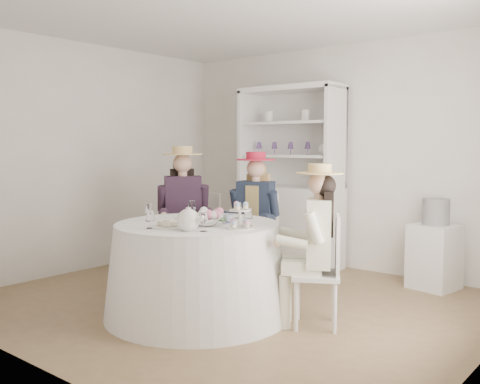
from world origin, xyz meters
The scene contains 22 objects.
ground centered at (0.00, 0.00, 0.00)m, with size 4.50×4.50×0.00m, color brown.
ceiling centered at (0.00, 0.00, 2.70)m, with size 4.50×4.50×0.00m, color white.
wall_back centered at (0.00, 2.00, 1.35)m, with size 4.50×4.50×0.00m, color silver.
wall_front centered at (0.00, -2.00, 1.35)m, with size 4.50×4.50×0.00m, color silver.
wall_left centered at (-2.25, 0.00, 1.35)m, with size 4.50×4.50×0.00m, color silver.
tea_table centered at (0.01, -0.50, 0.41)m, with size 1.63×1.63×0.82m.
hutch centered at (-0.48, 1.70, 0.79)m, with size 1.50×0.99×2.22m.
side_table centered at (1.31, 1.70, 0.34)m, with size 0.43×0.43×0.67m, color silver.
hatbox centered at (1.31, 1.70, 0.81)m, with size 0.27×0.27×0.27m, color black.
guest_left centered at (-0.81, 0.14, 0.84)m, with size 0.64×0.62×1.49m.
guest_mid centered at (-0.15, 0.53, 0.81)m, with size 0.54×0.58×1.43m.
guest_right centered at (0.97, -0.10, 0.76)m, with size 0.58×0.53×1.35m.
spare_chair centered at (-0.91, 0.75, 0.51)m, with size 0.42×0.42×0.95m.
teacup_a centered at (-0.23, -0.37, 0.85)m, with size 0.08×0.08×0.06m, color white.
teacup_b centered at (0.03, -0.23, 0.85)m, with size 0.07×0.07×0.06m, color white.
teacup_c centered at (0.24, -0.35, 0.86)m, with size 0.09×0.09×0.07m, color white.
flower_bowl centered at (0.19, -0.58, 0.85)m, with size 0.23×0.23×0.06m, color white.
flower_arrangement centered at (0.21, -0.53, 0.91)m, with size 0.20×0.19×0.07m.
table_teapot centered at (0.25, -0.85, 0.90)m, with size 0.26×0.19×0.20m.
sandwich_plate centered at (0.00, -0.84, 0.84)m, with size 0.28×0.28×0.06m.
cupcake_stand centered at (0.49, -0.51, 0.90)m, with size 0.23×0.23×0.21m.
stemware_set centered at (0.01, -0.50, 0.89)m, with size 0.96×1.01×0.15m.
Camera 1 is at (3.22, -3.84, 1.49)m, focal length 40.00 mm.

